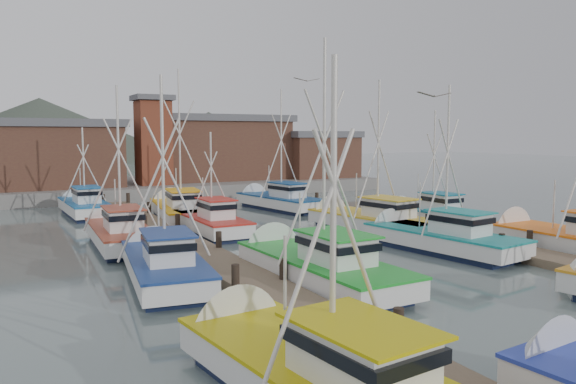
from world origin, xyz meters
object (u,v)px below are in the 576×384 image
boat_8 (208,222)px  boat_4 (313,265)px  lookout_tower (153,139)px  boat_12 (179,210)px

boat_8 → boat_4: bearing=-90.5°
boat_8 → lookout_tower: bearing=83.7°
lookout_tower → boat_8: lookout_tower is taller
boat_8 → boat_12: (0.12, 6.39, 0.02)m
boat_4 → lookout_tower: bearing=83.9°
lookout_tower → boat_8: bearing=-96.1°
boat_4 → boat_12: 19.18m
boat_4 → boat_12: size_ratio=0.93×
lookout_tower → boat_8: (-2.31, -21.72, -4.88)m
boat_4 → boat_8: size_ratio=1.29×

